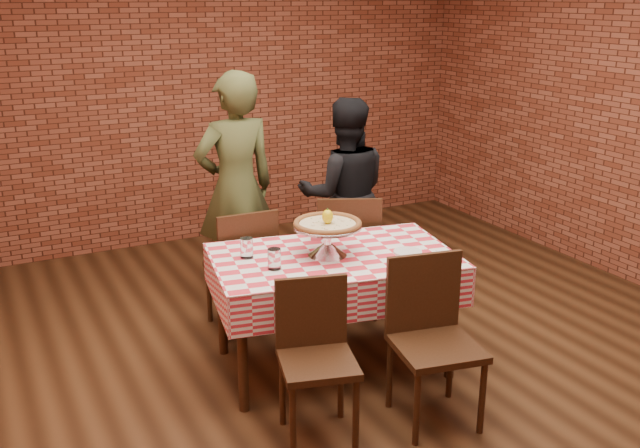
# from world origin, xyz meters

# --- Properties ---
(ground) EXTENTS (6.00, 6.00, 0.00)m
(ground) POSITION_xyz_m (0.00, 0.00, 0.00)
(ground) COLOR black
(ground) RESTS_ON ground
(back_wall) EXTENTS (5.50, 0.00, 5.50)m
(back_wall) POSITION_xyz_m (0.00, 3.00, 1.45)
(back_wall) COLOR maroon
(back_wall) RESTS_ON ground
(table) EXTENTS (1.60, 1.13, 0.75)m
(table) POSITION_xyz_m (-0.12, 0.15, 0.38)
(table) COLOR #351D0F
(table) RESTS_ON ground
(tablecloth) EXTENTS (1.64, 1.17, 0.25)m
(tablecloth) POSITION_xyz_m (-0.12, 0.15, 0.63)
(tablecloth) COLOR red
(tablecloth) RESTS_ON table
(pizza_stand) EXTENTS (0.47, 0.47, 0.19)m
(pizza_stand) POSITION_xyz_m (-0.15, 0.16, 0.85)
(pizza_stand) COLOR silver
(pizza_stand) RESTS_ON tablecloth
(pizza) EXTENTS (0.46, 0.46, 0.03)m
(pizza) POSITION_xyz_m (-0.15, 0.16, 0.96)
(pizza) COLOR beige
(pizza) RESTS_ON pizza_stand
(lemon) EXTENTS (0.07, 0.07, 0.09)m
(lemon) POSITION_xyz_m (-0.15, 0.16, 1.01)
(lemon) COLOR yellow
(lemon) RESTS_ON pizza
(water_glass_left) EXTENTS (0.09, 0.09, 0.12)m
(water_glass_left) POSITION_xyz_m (-0.54, 0.10, 0.82)
(water_glass_left) COLOR white
(water_glass_left) RESTS_ON tablecloth
(water_glass_right) EXTENTS (0.09, 0.09, 0.12)m
(water_glass_right) POSITION_xyz_m (-0.61, 0.35, 0.82)
(water_glass_right) COLOR white
(water_glass_right) RESTS_ON tablecloth
(side_plate) EXTENTS (0.21, 0.21, 0.01)m
(side_plate) POSITION_xyz_m (0.31, -0.04, 0.76)
(side_plate) COLOR white
(side_plate) RESTS_ON tablecloth
(sweetener_packet_a) EXTENTS (0.05, 0.04, 0.00)m
(sweetener_packet_a) POSITION_xyz_m (0.45, -0.12, 0.76)
(sweetener_packet_a) COLOR white
(sweetener_packet_a) RESTS_ON tablecloth
(sweetener_packet_b) EXTENTS (0.05, 0.04, 0.00)m
(sweetener_packet_b) POSITION_xyz_m (0.51, -0.10, 0.76)
(sweetener_packet_b) COLOR white
(sweetener_packet_b) RESTS_ON tablecloth
(condiment_caddy) EXTENTS (0.13, 0.13, 0.15)m
(condiment_caddy) POSITION_xyz_m (-0.06, 0.46, 0.83)
(condiment_caddy) COLOR silver
(condiment_caddy) RESTS_ON tablecloth
(chair_near_left) EXTENTS (0.48, 0.48, 0.87)m
(chair_near_left) POSITION_xyz_m (-0.57, -0.52, 0.43)
(chair_near_left) COLOR #351D0F
(chair_near_left) RESTS_ON ground
(chair_near_right) EXTENTS (0.52, 0.52, 0.93)m
(chair_near_right) POSITION_xyz_m (0.09, -0.66, 0.46)
(chair_near_right) COLOR #351D0F
(chair_near_right) RESTS_ON ground
(chair_far_left) EXTENTS (0.44, 0.44, 0.91)m
(chair_far_left) POSITION_xyz_m (-0.44, 0.93, 0.45)
(chair_far_left) COLOR #351D0F
(chair_far_left) RESTS_ON ground
(chair_far_right) EXTENTS (0.60, 0.60, 0.93)m
(chair_far_right) POSITION_xyz_m (0.37, 0.84, 0.47)
(chair_far_right) COLOR #351D0F
(chair_far_right) RESTS_ON ground
(diner_olive) EXTENTS (0.67, 0.46, 1.77)m
(diner_olive) POSITION_xyz_m (-0.26, 1.45, 0.89)
(diner_olive) COLOR #444825
(diner_olive) RESTS_ON ground
(diner_black) EXTENTS (0.91, 0.81, 1.54)m
(diner_black) POSITION_xyz_m (0.60, 1.30, 0.77)
(diner_black) COLOR black
(diner_black) RESTS_ON ground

